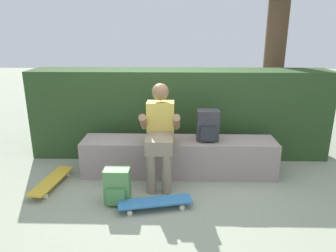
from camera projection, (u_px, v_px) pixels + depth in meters
The scene contains 8 objects.
ground_plane at pixel (179, 184), 3.94m from camera, with size 24.00×24.00×0.00m, color gray.
bench_main at pixel (179, 157), 4.17m from camera, with size 2.52×0.47×0.48m.
person_skater at pixel (160, 131), 3.84m from camera, with size 0.49×0.62×1.23m.
skateboard_near_person at pixel (155, 202), 3.39m from camera, with size 0.82×0.37×0.09m.
skateboard_beside_bench at pixel (52, 181), 3.86m from camera, with size 0.30×0.82×0.09m.
backpack_on_bench at pixel (208, 126), 4.02m from camera, with size 0.28×0.23×0.40m.
backpack_on_ground at pixel (117, 187), 3.48m from camera, with size 0.28×0.23×0.40m.
hedge_row at pixel (179, 113), 4.76m from camera, with size 4.36×0.59×1.29m.
Camera 1 is at (-0.04, -3.55, 1.86)m, focal length 33.63 mm.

